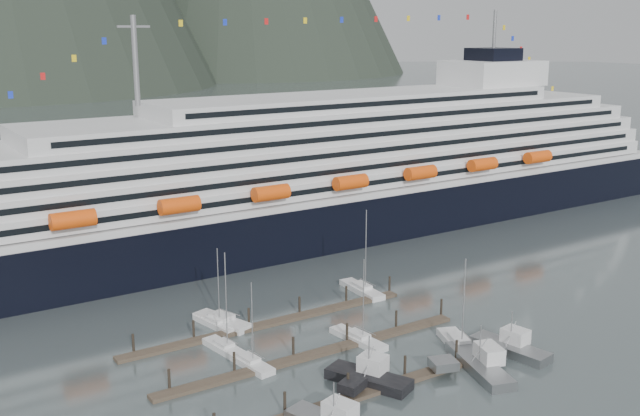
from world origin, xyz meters
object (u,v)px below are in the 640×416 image
at_px(sailboat_f, 222,322).
at_px(trawler_c, 478,364).
at_px(cruise_ship, 322,180).
at_px(sailboat_d, 358,339).
at_px(trawler_d, 510,347).
at_px(sailboat_g, 362,290).
at_px(sailboat_b, 249,363).
at_px(trawler_b, 368,378).
at_px(sailboat_h, 459,345).
at_px(sailboat_e, 216,324).
at_px(sailboat_a, 224,348).

xyz_separation_m(sailboat_f, trawler_c, (21.49, -32.60, 0.46)).
xyz_separation_m(cruise_ship, trawler_c, (-19.61, -67.54, -11.15)).
relative_size(sailboat_d, trawler_d, 1.10).
bearing_deg(trawler_d, sailboat_g, -5.32).
bearing_deg(trawler_d, sailboat_b, 53.03).
height_order(sailboat_b, trawler_d, sailboat_b).
xyz_separation_m(trawler_b, trawler_d, (22.01, -3.32, -0.04)).
xyz_separation_m(cruise_ship, sailboat_f, (-41.10, -34.95, -11.61)).
xyz_separation_m(sailboat_g, sailboat_h, (-2.08, -26.00, 0.01)).
distance_m(sailboat_b, sailboat_h, 29.66).
bearing_deg(sailboat_e, sailboat_f, -100.53).
distance_m(sailboat_f, trawler_b, 28.71).
distance_m(sailboat_h, trawler_c, 7.18).
xyz_separation_m(cruise_ship, sailboat_b, (-44.28, -49.80, -11.64)).
xyz_separation_m(sailboat_h, trawler_b, (-17.36, -1.85, 0.47)).
bearing_deg(sailboat_f, sailboat_g, -107.36).
bearing_deg(sailboat_b, trawler_b, -148.50).
relative_size(cruise_ship, sailboat_d, 16.01).
xyz_separation_m(sailboat_a, sailboat_d, (17.57, -7.69, 0.01)).
xyz_separation_m(sailboat_b, sailboat_e, (2.17, 14.85, 0.01)).
xyz_separation_m(sailboat_f, trawler_d, (28.94, -31.18, 0.45)).
bearing_deg(trawler_d, sailboat_d, 36.01).
xyz_separation_m(sailboat_g, trawler_d, (2.57, -31.18, 0.45)).
height_order(sailboat_d, trawler_c, sailboat_d).
relative_size(sailboat_a, sailboat_g, 0.69).
distance_m(sailboat_g, sailboat_h, 26.09).
bearing_deg(sailboat_f, sailboat_d, -157.64).
distance_m(cruise_ship, sailboat_g, 39.66).
bearing_deg(sailboat_e, sailboat_a, 151.12).
height_order(sailboat_a, sailboat_d, sailboat_d).
xyz_separation_m(sailboat_h, trawler_c, (-2.81, -6.59, 0.45)).
height_order(sailboat_e, sailboat_f, sailboat_e).
height_order(sailboat_a, trawler_b, sailboat_a).
height_order(cruise_ship, trawler_b, cruise_ship).
distance_m(cruise_ship, trawler_d, 68.16).
relative_size(sailboat_a, sailboat_f, 0.85).
bearing_deg(sailboat_h, sailboat_e, 66.19).
relative_size(sailboat_e, sailboat_h, 0.92).
bearing_deg(trawler_c, sailboat_f, 50.96).
bearing_deg(sailboat_b, trawler_c, -132.09).
bearing_deg(trawler_c, sailboat_d, 43.42).
bearing_deg(trawler_b, sailboat_f, -10.92).
bearing_deg(sailboat_b, sailboat_e, -14.68).
height_order(sailboat_e, trawler_c, sailboat_e).
bearing_deg(sailboat_h, trawler_c, 178.90).
bearing_deg(sailboat_b, sailboat_f, -18.47).
height_order(sailboat_b, trawler_c, sailboat_b).
distance_m(sailboat_b, sailboat_f, 15.19).
bearing_deg(sailboat_b, cruise_ship, -48.01).
distance_m(sailboat_b, trawler_d, 36.04).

